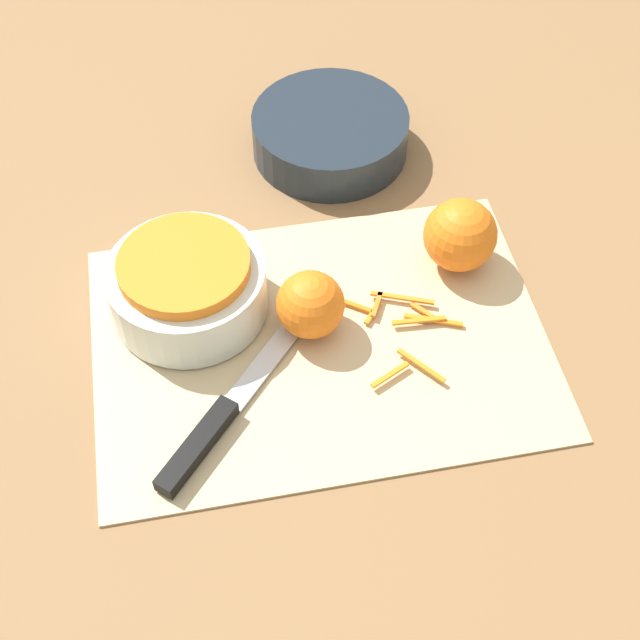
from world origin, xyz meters
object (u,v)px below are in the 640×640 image
at_px(knife, 212,427).
at_px(bowl_speckled, 187,285).
at_px(orange_left, 310,305).
at_px(bowl_dark, 330,134).
at_px(orange_right, 460,235).

bearing_deg(knife, bowl_speckled, 43.54).
height_order(bowl_speckled, orange_left, bowl_speckled).
distance_m(bowl_dark, orange_right, 0.23).
xyz_separation_m(knife, orange_right, (0.29, 0.17, 0.03)).
height_order(bowl_dark, knife, bowl_dark).
bearing_deg(bowl_speckled, bowl_dark, 48.88).
bearing_deg(bowl_dark, orange_left, -105.22).
relative_size(knife, orange_right, 2.45).
bearing_deg(knife, bowl_dark, 15.05).
xyz_separation_m(bowl_dark, knife, (-0.19, -0.38, -0.01)).
relative_size(bowl_dark, orange_right, 2.39).
distance_m(bowl_dark, knife, 0.42).
relative_size(bowl_dark, knife, 0.97).
height_order(bowl_dark, orange_right, orange_right).
bearing_deg(orange_right, bowl_speckled, -177.77).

